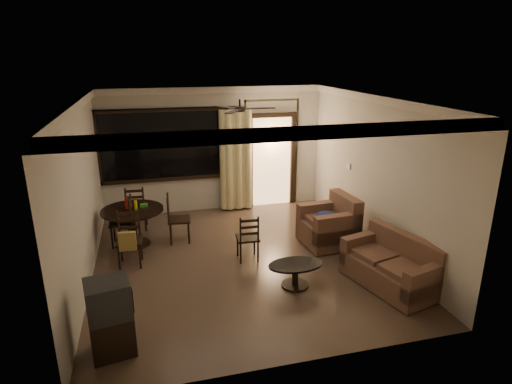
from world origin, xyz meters
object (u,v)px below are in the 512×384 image
object	(u,v)px
dining_table	(133,217)
armchair	(331,225)
coffee_table	(295,271)
dining_chair_east	(179,228)
side_chair	(248,246)
tv_cabinet	(110,317)
dining_chair_west	(123,231)
sofa	(393,267)
dining_chair_south	(130,249)
dining_chair_north	(137,216)

from	to	relation	value
dining_table	armchair	distance (m)	3.74
coffee_table	dining_chair_east	bearing A→B (deg)	126.81
side_chair	tv_cabinet	bearing A→B (deg)	45.23
dining_chair_west	coffee_table	distance (m)	3.50
armchair	coffee_table	world-z (taller)	armchair
dining_chair_east	sofa	world-z (taller)	dining_chair_east
sofa	side_chair	xyz separation A→B (m)	(-1.99, 1.43, -0.06)
dining_chair_south	tv_cabinet	size ratio (longest dim) A/B	0.99
dining_table	dining_chair_south	bearing A→B (deg)	-93.85
dining_chair_north	tv_cabinet	world-z (taller)	tv_cabinet
dining_chair_south	sofa	distance (m)	4.34
dining_chair_west	dining_chair_north	xyz separation A→B (m)	(0.26, 0.73, 0.00)
dining_chair_east	tv_cabinet	xyz separation A→B (m)	(-1.05, -3.08, 0.20)
dining_table	tv_cabinet	world-z (taller)	tv_cabinet
dining_chair_north	sofa	world-z (taller)	dining_chair_north
dining_chair_south	dining_chair_west	bearing A→B (deg)	103.19
dining_chair_south	tv_cabinet	xyz separation A→B (m)	(-0.16, -2.28, 0.18)
dining_chair_west	armchair	bearing A→B (deg)	79.82
dining_chair_north	tv_cabinet	bearing A→B (deg)	89.81
dining_chair_south	coffee_table	distance (m)	2.85
dining_chair_west	sofa	size ratio (longest dim) A/B	0.58
dining_chair_south	dining_chair_north	world-z (taller)	same
tv_cabinet	dining_chair_south	bearing A→B (deg)	75.41
dining_chair_east	coffee_table	xyz separation A→B (m)	(1.62, -2.16, -0.03)
dining_chair_east	side_chair	xyz separation A→B (m)	(1.11, -1.09, -0.03)
dining_chair_east	armchair	xyz separation A→B (m)	(2.79, -0.84, 0.10)
dining_chair_south	armchair	world-z (taller)	dining_chair_south
dining_chair_west	side_chair	xyz separation A→B (m)	(2.15, -1.20, -0.03)
dining_table	dining_chair_west	world-z (taller)	dining_chair_west
dining_table	dining_chair_north	size ratio (longest dim) A/B	1.21
dining_chair_south	armchair	distance (m)	3.68
dining_chair_west	tv_cabinet	bearing A→B (deg)	3.55
tv_cabinet	coffee_table	size ratio (longest dim) A/B	1.11
dining_chair_north	side_chair	xyz separation A→B (m)	(1.89, -1.93, -0.03)
armchair	dining_chair_north	bearing A→B (deg)	150.43
dining_table	dining_chair_east	distance (m)	0.88
tv_cabinet	armchair	bearing A→B (deg)	19.71
dining_chair_west	dining_chair_north	distance (m)	0.77
dining_table	dining_chair_west	xyz separation A→B (m)	(-0.21, 0.05, -0.28)
dining_chair_south	armchair	size ratio (longest dim) A/B	0.96
dining_table	side_chair	world-z (taller)	dining_table
armchair	side_chair	distance (m)	1.70
dining_table	side_chair	xyz separation A→B (m)	(1.94, -1.14, -0.31)
armchair	coffee_table	xyz separation A→B (m)	(-1.17, -1.32, -0.13)
dining_table	dining_chair_north	xyz separation A→B (m)	(0.05, 0.78, -0.28)
armchair	side_chair	xyz separation A→B (m)	(-1.68, -0.25, -0.13)
dining_table	dining_chair_west	bearing A→B (deg)	165.66
dining_chair_west	coffee_table	world-z (taller)	dining_chair_west
dining_chair_south	side_chair	bearing A→B (deg)	-4.43
dining_chair_east	dining_chair_north	xyz separation A→B (m)	(-0.78, 0.84, 0.00)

